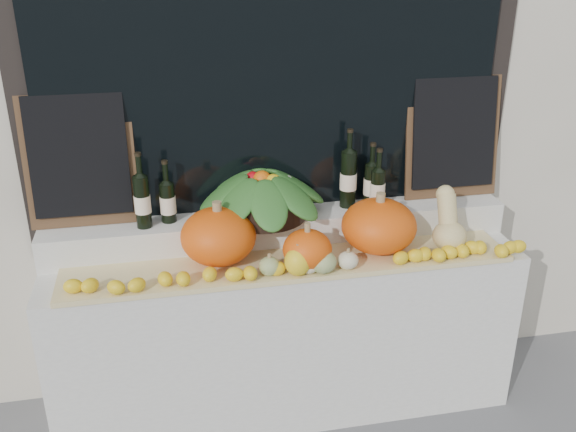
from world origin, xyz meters
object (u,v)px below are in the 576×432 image
at_px(butternut_squash, 448,225).
at_px(wine_bottle_tall, 348,178).
at_px(produce_bowl, 262,194).
at_px(pumpkin_right, 379,226).
at_px(pumpkin_left, 218,236).

relative_size(butternut_squash, wine_bottle_tall, 0.74).
bearing_deg(produce_bowl, wine_bottle_tall, 4.03).
bearing_deg(pumpkin_right, wine_bottle_tall, 108.71).
relative_size(pumpkin_right, butternut_squash, 1.21).
bearing_deg(wine_bottle_tall, pumpkin_left, -162.21).
xyz_separation_m(pumpkin_left, butternut_squash, (1.10, -0.07, -0.01)).
height_order(pumpkin_right, wine_bottle_tall, wine_bottle_tall).
bearing_deg(butternut_squash, produce_bowl, 163.27).
relative_size(produce_bowl, wine_bottle_tall, 1.64).
xyz_separation_m(pumpkin_left, wine_bottle_tall, (0.68, 0.22, 0.15)).
bearing_deg(produce_bowl, pumpkin_right, -22.58).
distance_m(butternut_squash, wine_bottle_tall, 0.54).
distance_m(pumpkin_right, wine_bottle_tall, 0.31).
bearing_deg(pumpkin_left, pumpkin_right, -2.41).
relative_size(butternut_squash, produce_bowl, 0.45).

